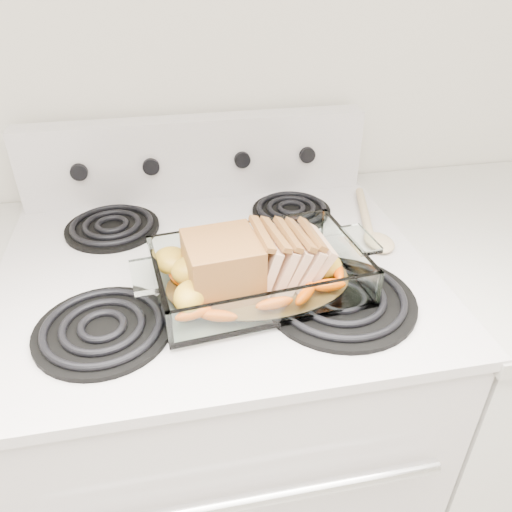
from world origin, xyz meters
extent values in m
cube|color=silver|center=(0.00, 1.66, 0.46)|extent=(0.76, 0.65, 0.92)
cylinder|color=silver|center=(0.00, 1.30, 0.74)|extent=(0.61, 0.02, 0.02)
cube|color=silver|center=(0.00, 1.66, 0.93)|extent=(0.78, 0.67, 0.02)
cube|color=silver|center=(0.00, 1.95, 1.03)|extent=(0.76, 0.06, 0.18)
cylinder|color=black|center=(-0.19, 1.50, 0.94)|extent=(0.21, 0.21, 0.01)
cylinder|color=black|center=(0.19, 1.50, 0.94)|extent=(0.25, 0.25, 0.01)
cylinder|color=black|center=(-0.19, 1.81, 0.94)|extent=(0.19, 0.19, 0.01)
cylinder|color=black|center=(0.19, 1.81, 0.94)|extent=(0.17, 0.17, 0.01)
cylinder|color=black|center=(-0.25, 1.92, 1.03)|extent=(0.04, 0.02, 0.04)
cylinder|color=black|center=(-0.10, 1.92, 1.03)|extent=(0.04, 0.02, 0.04)
cylinder|color=black|center=(0.10, 1.92, 1.03)|extent=(0.04, 0.02, 0.04)
cylinder|color=black|center=(0.25, 1.92, 1.03)|extent=(0.04, 0.02, 0.04)
cube|color=white|center=(0.67, 1.66, 0.45)|extent=(0.55, 0.65, 0.90)
cube|color=white|center=(0.06, 1.55, 0.95)|extent=(0.34, 0.22, 0.01)
cube|color=white|center=(0.06, 1.45, 0.98)|extent=(0.34, 0.01, 0.06)
cube|color=white|center=(0.06, 1.66, 0.98)|extent=(0.34, 0.01, 0.06)
cube|color=white|center=(-0.10, 1.55, 0.98)|extent=(0.01, 0.22, 0.06)
cube|color=white|center=(0.23, 1.55, 0.98)|extent=(0.01, 0.22, 0.06)
cylinder|color=#442F14|center=(0.06, 1.55, 0.95)|extent=(0.20, 0.20, 0.00)
cube|color=brown|center=(0.00, 1.55, 1.00)|extent=(0.12, 0.12, 0.09)
cube|color=#D4A988|center=(0.07, 1.55, 1.00)|extent=(0.04, 0.11, 0.09)
cube|color=#D4A988|center=(0.09, 1.55, 0.99)|extent=(0.05, 0.11, 0.08)
cube|color=#D4A988|center=(0.11, 1.55, 0.99)|extent=(0.05, 0.11, 0.08)
cube|color=#D4A988|center=(0.14, 1.55, 0.99)|extent=(0.05, 0.10, 0.08)
cube|color=#D4A988|center=(0.16, 1.55, 0.99)|extent=(0.05, 0.10, 0.07)
ellipsoid|color=#DE3F00|center=(-0.08, 1.48, 0.96)|extent=(0.06, 0.02, 0.02)
ellipsoid|color=#DE3F00|center=(0.18, 1.48, 0.96)|extent=(0.06, 0.02, 0.02)
ellipsoid|color=#DE3F00|center=(0.22, 1.57, 0.96)|extent=(0.06, 0.02, 0.02)
ellipsoid|color=#DE3F00|center=(-0.09, 1.60, 0.96)|extent=(0.06, 0.02, 0.02)
ellipsoid|color=gold|center=(-0.09, 1.63, 0.97)|extent=(0.06, 0.05, 0.05)
ellipsoid|color=gold|center=(0.08, 1.64, 0.97)|extent=(0.06, 0.05, 0.05)
ellipsoid|color=gold|center=(0.19, 1.53, 0.97)|extent=(0.06, 0.05, 0.05)
cylinder|color=tan|center=(0.34, 1.77, 0.95)|extent=(0.07, 0.21, 0.02)
ellipsoid|color=tan|center=(0.32, 1.65, 0.95)|extent=(0.06, 0.07, 0.02)
camera|label=1|loc=(-0.07, 0.88, 1.45)|focal=35.00mm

